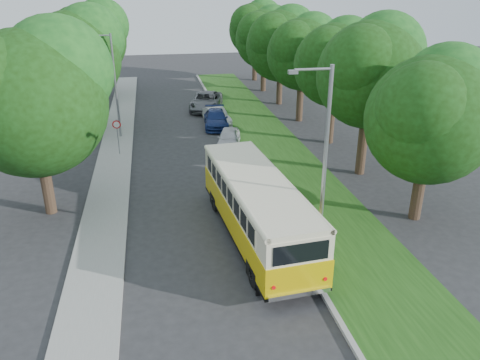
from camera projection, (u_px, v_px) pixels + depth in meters
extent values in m
plane|color=#29292C|center=(209.00, 237.00, 21.26)|extent=(120.00, 120.00, 0.00)
cube|color=gray|center=(261.00, 186.00, 26.38)|extent=(0.20, 70.00, 0.15)
cube|color=#1C4512|center=(301.00, 183.00, 26.79)|extent=(4.50, 70.00, 0.13)
cube|color=gray|center=(108.00, 199.00, 24.93)|extent=(2.20, 70.00, 0.12)
cylinder|color=#332319|center=(419.00, 187.00, 22.36)|extent=(0.56, 0.56, 3.35)
sphere|color=#16330B|center=(430.00, 120.00, 21.09)|extent=(5.85, 5.85, 5.85)
sphere|color=#16330B|center=(447.00, 91.00, 21.34)|extent=(4.38, 4.38, 4.38)
sphere|color=#16330B|center=(423.00, 109.00, 19.99)|extent=(4.09, 4.09, 4.09)
cylinder|color=#332319|center=(363.00, 140.00, 27.58)|extent=(0.56, 0.56, 4.26)
sphere|color=#16330B|center=(370.00, 75.00, 26.11)|extent=(5.98, 5.98, 5.98)
sphere|color=#16330B|center=(385.00, 51.00, 26.37)|extent=(4.49, 4.49, 4.49)
sphere|color=#16330B|center=(362.00, 64.00, 24.99)|extent=(4.19, 4.19, 4.19)
cylinder|color=#332319|center=(331.00, 116.00, 33.13)|extent=(0.56, 0.56, 3.95)
sphere|color=#16330B|center=(335.00, 65.00, 31.76)|extent=(5.61, 5.61, 5.61)
sphere|color=#16330B|center=(347.00, 47.00, 32.00)|extent=(4.21, 4.21, 4.21)
sphere|color=#16330B|center=(328.00, 57.00, 30.70)|extent=(3.92, 3.92, 3.92)
cylinder|color=#332319|center=(300.00, 98.00, 38.51)|extent=(0.56, 0.56, 3.86)
sphere|color=#16330B|center=(302.00, 55.00, 37.15)|extent=(5.64, 5.64, 5.64)
sphere|color=#16330B|center=(313.00, 39.00, 37.39)|extent=(4.23, 4.23, 4.23)
sphere|color=#16330B|center=(295.00, 47.00, 36.09)|extent=(3.95, 3.95, 3.95)
cylinder|color=#332319|center=(280.00, 85.00, 43.97)|extent=(0.56, 0.56, 3.58)
sphere|color=#16330B|center=(281.00, 46.00, 42.59)|extent=(6.36, 6.36, 6.36)
sphere|color=#16330B|center=(291.00, 31.00, 42.87)|extent=(4.77, 4.77, 4.77)
sphere|color=#16330B|center=(273.00, 38.00, 41.40)|extent=(4.45, 4.45, 4.45)
cylinder|color=#332319|center=(263.00, 73.00, 49.36)|extent=(0.56, 0.56, 3.68)
sphere|color=#16330B|center=(264.00, 39.00, 48.01)|extent=(5.91, 5.91, 5.91)
sphere|color=#16330B|center=(273.00, 27.00, 48.26)|extent=(4.43, 4.43, 4.43)
sphere|color=#16330B|center=(257.00, 33.00, 46.90)|extent=(4.14, 4.14, 4.14)
cylinder|color=#332319|center=(255.00, 63.00, 54.78)|extent=(0.56, 0.56, 4.05)
sphere|color=#16330B|center=(255.00, 30.00, 53.35)|extent=(5.97, 5.97, 5.97)
sphere|color=#16330B|center=(263.00, 19.00, 53.61)|extent=(4.48, 4.48, 4.48)
sphere|color=#16330B|center=(249.00, 24.00, 52.23)|extent=(4.18, 4.18, 4.18)
cylinder|color=#332319|center=(46.00, 179.00, 22.87)|extent=(0.56, 0.56, 3.68)
sphere|color=#16330B|center=(33.00, 104.00, 21.43)|extent=(6.80, 6.80, 6.80)
sphere|color=#16330B|center=(58.00, 71.00, 21.72)|extent=(5.10, 5.10, 5.10)
sphere|color=#16330B|center=(0.00, 90.00, 20.15)|extent=(4.76, 4.76, 4.76)
cylinder|color=#332319|center=(81.00, 109.00, 35.54)|extent=(0.56, 0.56, 3.68)
sphere|color=#16330B|center=(74.00, 59.00, 34.09)|extent=(6.80, 6.80, 6.80)
sphere|color=#16330B|center=(89.00, 38.00, 34.38)|extent=(5.10, 5.10, 5.10)
sphere|color=#16330B|center=(55.00, 49.00, 32.82)|extent=(4.76, 4.76, 4.76)
cylinder|color=#332319|center=(95.00, 79.00, 46.39)|extent=(0.56, 0.56, 3.68)
sphere|color=#16330B|center=(91.00, 41.00, 44.95)|extent=(6.80, 6.80, 6.80)
sphere|color=#16330B|center=(102.00, 25.00, 45.24)|extent=(5.10, 5.10, 5.10)
sphere|color=#16330B|center=(77.00, 32.00, 43.67)|extent=(4.76, 4.76, 4.76)
cylinder|color=gray|center=(325.00, 169.00, 18.19)|extent=(0.16, 0.16, 8.00)
cylinder|color=gray|center=(313.00, 69.00, 16.57)|extent=(1.40, 0.10, 0.10)
cube|color=gray|center=(293.00, 72.00, 16.46)|extent=(0.35, 0.16, 0.14)
cylinder|color=gray|center=(116.00, 88.00, 33.48)|extent=(0.16, 0.16, 7.50)
cylinder|color=gray|center=(100.00, 35.00, 31.96)|extent=(1.40, 0.10, 0.10)
cube|color=gray|center=(89.00, 37.00, 31.86)|extent=(0.35, 0.16, 0.14)
cylinder|color=gray|center=(118.00, 138.00, 30.86)|extent=(0.06, 0.06, 2.50)
cone|color=red|center=(117.00, 125.00, 30.47)|extent=(0.56, 0.02, 0.56)
cone|color=white|center=(117.00, 125.00, 30.45)|extent=(0.40, 0.02, 0.40)
imported|color=silver|center=(229.00, 138.00, 32.80)|extent=(2.36, 3.92, 1.25)
imported|color=beige|center=(217.00, 116.00, 38.07)|extent=(2.04, 4.04, 1.27)
imported|color=navy|center=(216.00, 119.00, 37.30)|extent=(2.26, 4.70, 1.32)
imported|color=slate|center=(206.00, 101.00, 42.40)|extent=(3.87, 6.02, 1.54)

